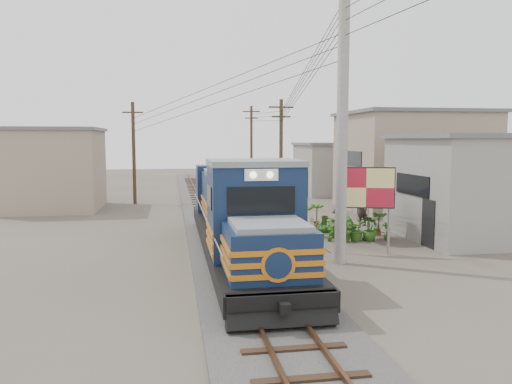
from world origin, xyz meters
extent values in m
plane|color=#473F35|center=(0.00, 0.00, 0.00)|extent=(120.00, 120.00, 0.00)
cube|color=#595651|center=(0.00, 10.00, 0.08)|extent=(3.60, 70.00, 0.16)
cube|color=#51331E|center=(-0.54, 10.00, 0.26)|extent=(0.08, 70.00, 0.12)
cube|color=#51331E|center=(0.54, 10.00, 0.26)|extent=(0.08, 70.00, 0.12)
cube|color=black|center=(0.00, 0.71, 0.74)|extent=(2.70, 14.90, 0.51)
cube|color=black|center=(0.00, -3.95, 0.46)|extent=(2.05, 2.98, 0.61)
cube|color=black|center=(0.00, 5.36, 0.46)|extent=(2.05, 2.98, 0.61)
cube|color=#101F3D|center=(0.00, -5.07, 1.53)|extent=(2.21, 2.24, 1.40)
cube|color=#101F3D|center=(0.00, -2.74, 2.28)|extent=(2.65, 2.42, 2.89)
cube|color=slate|center=(0.00, -2.74, 3.77)|extent=(2.70, 2.54, 0.17)
cube|color=black|center=(0.00, -3.96, 2.79)|extent=(1.89, 0.06, 0.75)
cube|color=white|center=(0.00, -3.97, 3.49)|extent=(0.93, 0.06, 0.33)
cube|color=#101F3D|center=(0.00, 3.04, 1.90)|extent=(2.11, 9.13, 2.14)
cube|color=slate|center=(0.00, 3.04, 3.02)|extent=(1.89, 9.13, 0.17)
cube|color=#C16612|center=(0.00, 0.71, 1.25)|extent=(2.74, 14.90, 0.13)
cube|color=#C16612|center=(0.00, 0.71, 1.53)|extent=(2.74, 14.90, 0.13)
cube|color=#C16612|center=(0.00, 0.71, 1.81)|extent=(2.74, 14.90, 0.13)
cylinder|color=#9E9B93|center=(3.50, -0.50, 5.00)|extent=(0.40, 0.40, 10.00)
cylinder|color=#4C3826|center=(4.50, 14.00, 3.50)|extent=(0.24, 0.24, 7.00)
cube|color=#4C3826|center=(4.50, 14.00, 6.50)|extent=(1.60, 0.10, 0.10)
cube|color=#4C3826|center=(4.50, 14.00, 5.90)|extent=(1.20, 0.10, 0.10)
cylinder|color=#4C3826|center=(4.80, 28.00, 3.75)|extent=(0.24, 0.24, 7.50)
cube|color=#4C3826|center=(4.80, 28.00, 7.00)|extent=(1.60, 0.10, 0.10)
cube|color=#4C3826|center=(4.80, 28.00, 6.40)|extent=(1.20, 0.10, 0.10)
cylinder|color=#4C3826|center=(-5.00, 18.00, 3.50)|extent=(0.24, 0.24, 7.00)
cube|color=#4C3826|center=(-5.00, 18.00, 6.50)|extent=(1.60, 0.10, 0.10)
cube|color=#4C3826|center=(-5.00, 18.00, 5.90)|extent=(1.20, 0.10, 0.10)
cube|color=gray|center=(11.50, 3.00, 2.25)|extent=(7.00, 6.00, 4.50)
cube|color=slate|center=(11.50, 3.00, 4.60)|extent=(7.35, 6.30, 0.20)
cube|color=black|center=(7.98, 3.00, 2.48)|extent=(0.05, 3.00, 0.90)
cube|color=gray|center=(12.50, 12.00, 3.00)|extent=(8.00, 7.00, 6.00)
cube|color=slate|center=(12.50, 12.00, 6.10)|extent=(8.40, 7.35, 0.20)
cube|color=black|center=(8.48, 12.00, 3.30)|extent=(0.05, 3.50, 0.90)
cube|color=gray|center=(11.00, 22.00, 2.00)|extent=(6.00, 6.00, 4.00)
cube|color=slate|center=(11.00, 22.00, 4.10)|extent=(6.30, 6.30, 0.20)
cube|color=black|center=(7.98, 22.00, 2.20)|extent=(0.05, 3.00, 0.90)
cube|color=gray|center=(-10.00, 16.00, 2.50)|extent=(6.00, 6.00, 5.00)
cube|color=slate|center=(-10.00, 16.00, 5.10)|extent=(6.30, 6.30, 0.20)
cube|color=black|center=(-13.02, 16.00, 2.75)|extent=(0.05, 3.00, 0.90)
cylinder|color=#99999E|center=(4.10, 1.08, 1.25)|extent=(0.10, 0.10, 2.50)
cylinder|color=#99999E|center=(5.81, 0.54, 1.25)|extent=(0.10, 0.10, 2.50)
cube|color=black|center=(4.95, 0.81, 2.60)|extent=(2.14, 0.77, 1.60)
cube|color=#B7182D|center=(4.95, 0.78, 2.60)|extent=(2.03, 0.71, 1.50)
cylinder|color=black|center=(6.12, 3.36, 0.05)|extent=(0.48, 0.48, 0.10)
cylinder|color=#99999E|center=(6.12, 3.36, 1.21)|extent=(0.05, 0.05, 2.41)
cone|color=#48246C|center=(6.12, 3.36, 2.36)|extent=(3.11, 3.11, 0.60)
imported|color=black|center=(7.29, 6.96, 0.78)|extent=(0.58, 0.40, 1.55)
imported|color=#30661D|center=(4.35, 3.31, 0.39)|extent=(0.49, 0.42, 0.78)
imported|color=#30661D|center=(5.01, 3.19, 0.57)|extent=(0.59, 0.69, 1.13)
imported|color=#30661D|center=(5.56, 3.31, 0.51)|extent=(1.22, 1.19, 1.02)
imported|color=#30661D|center=(6.12, 3.15, 0.56)|extent=(0.86, 0.86, 1.12)
imported|color=#30661D|center=(6.91, 3.15, 0.40)|extent=(0.46, 0.35, 0.80)
imported|color=#30661D|center=(4.31, 4.35, 0.48)|extent=(0.53, 0.43, 0.95)
imported|color=#30661D|center=(4.93, 4.25, 0.54)|extent=(1.20, 1.13, 1.08)
imported|color=#30661D|center=(5.53, 4.32, 0.51)|extent=(0.64, 0.64, 1.02)
imported|color=#30661D|center=(6.14, 4.48, 0.42)|extent=(0.52, 0.53, 0.84)
imported|color=#30661D|center=(6.91, 4.26, 0.39)|extent=(0.52, 0.47, 0.78)
imported|color=#30661D|center=(4.31, 5.37, 0.37)|extent=(0.60, 0.69, 0.75)
imported|color=#30661D|center=(4.82, 5.40, 0.43)|extent=(0.66, 0.66, 0.86)
imported|color=#30661D|center=(5.46, 5.59, 0.56)|extent=(0.66, 0.71, 1.12)
imported|color=#30661D|center=(6.18, 5.39, 0.33)|extent=(0.43, 0.39, 0.65)
camera|label=1|loc=(-2.40, -17.35, 4.44)|focal=35.00mm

